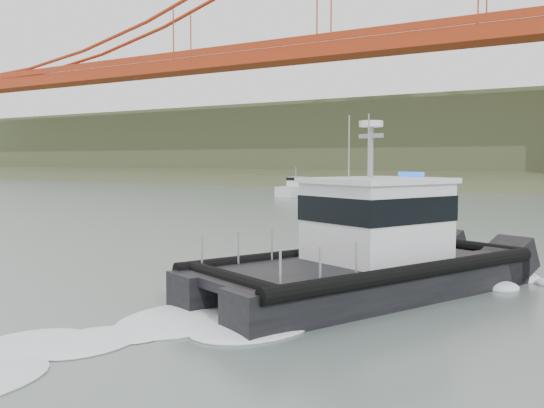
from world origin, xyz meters
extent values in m
plane|color=#586961|center=(0.00, 0.00, 0.00)|extent=(400.00, 400.00, 0.00)
cube|color=#3C4A2A|center=(0.00, 92.00, 0.00)|extent=(500.00, 44.72, 16.25)
cube|color=#A53114|center=(0.00, 75.00, 22.00)|extent=(260.00, 6.00, 2.20)
cube|color=black|center=(6.80, 4.17, 0.46)|extent=(5.79, 11.74, 1.32)
cube|color=black|center=(9.55, 3.08, 0.46)|extent=(5.79, 11.74, 1.32)
cube|color=black|center=(7.97, 3.11, 0.99)|extent=(7.93, 11.31, 0.27)
cube|color=silver|center=(8.38, 4.13, 2.38)|extent=(4.52, 4.89, 2.52)
cube|color=black|center=(8.38, 4.13, 2.83)|extent=(4.60, 4.97, 0.82)
cube|color=silver|center=(8.38, 4.13, 3.73)|extent=(4.80, 5.17, 0.18)
cylinder|color=gray|center=(8.26, 3.83, 4.63)|extent=(0.18, 0.18, 1.97)
cylinder|color=white|center=(8.26, 3.83, 5.56)|extent=(0.77, 0.77, 0.20)
cube|color=silver|center=(-21.20, 50.49, 0.56)|extent=(2.49, 6.79, 1.34)
cube|color=silver|center=(-21.23, 51.05, 1.68)|extent=(1.89, 2.75, 1.34)
cube|color=black|center=(-21.23, 51.05, 2.12)|extent=(1.95, 2.81, 0.39)
cylinder|color=gray|center=(-21.20, 50.49, 2.91)|extent=(0.09, 0.09, 1.34)
camera|label=1|loc=(15.96, -14.52, 4.38)|focal=40.00mm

